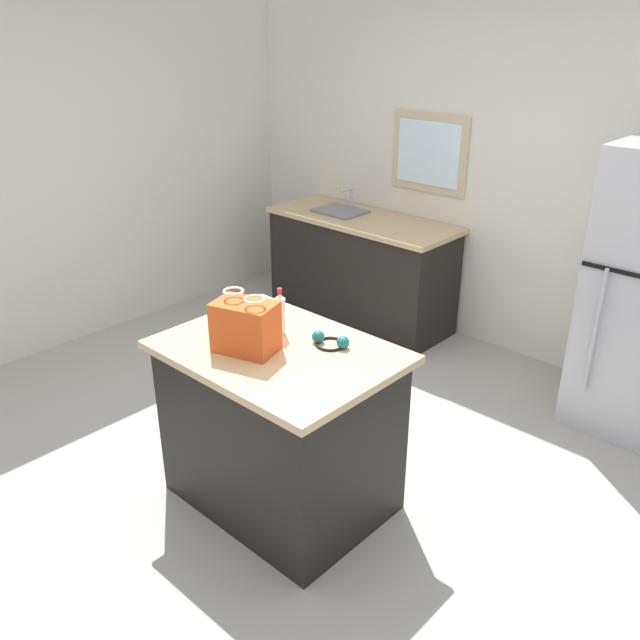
# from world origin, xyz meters

# --- Properties ---
(ground) EXTENTS (6.47, 6.47, 0.00)m
(ground) POSITION_xyz_m (0.00, 0.00, 0.00)
(ground) COLOR #ADA89E
(back_wall) EXTENTS (5.39, 0.13, 2.52)m
(back_wall) POSITION_xyz_m (-0.01, 2.30, 1.26)
(back_wall) COLOR silver
(back_wall) RESTS_ON ground
(left_wall) EXTENTS (0.10, 4.60, 2.52)m
(left_wall) POSITION_xyz_m (-2.70, 0.00, 1.26)
(left_wall) COLOR silver
(left_wall) RESTS_ON ground
(kitchen_island) EXTENTS (1.14, 0.84, 0.91)m
(kitchen_island) POSITION_xyz_m (-0.03, -0.18, 0.46)
(kitchen_island) COLOR black
(kitchen_island) RESTS_ON ground
(sink_counter) EXTENTS (1.62, 0.63, 1.08)m
(sink_counter) POSITION_xyz_m (-1.24, 1.93, 0.46)
(sink_counter) COLOR black
(sink_counter) RESTS_ON ground
(shopping_bag) EXTENTS (0.34, 0.27, 0.29)m
(shopping_bag) POSITION_xyz_m (-0.12, -0.30, 1.03)
(shopping_bag) COLOR #DB511E
(shopping_bag) RESTS_ON kitchen_island
(small_box) EXTENTS (0.14, 0.13, 0.09)m
(small_box) POSITION_xyz_m (-0.44, -0.04, 0.95)
(small_box) COLOR #388E66
(small_box) RESTS_ON kitchen_island
(bottle) EXTENTS (0.05, 0.05, 0.25)m
(bottle) POSITION_xyz_m (-0.14, -0.06, 1.02)
(bottle) COLOR white
(bottle) RESTS_ON kitchen_island
(ear_defenders) EXTENTS (0.20, 0.18, 0.06)m
(ear_defenders) POSITION_xyz_m (0.14, 0.02, 0.93)
(ear_defenders) COLOR black
(ear_defenders) RESTS_ON kitchen_island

